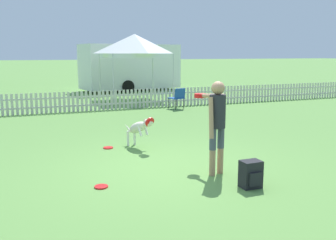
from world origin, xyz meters
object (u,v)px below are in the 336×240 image
(canopy_tent_main, at_px, (135,46))
(frisbee_near_dog, at_px, (101,187))
(frisbee_near_handler, at_px, (108,148))
(backpack_on_grass, at_px, (251,174))
(leaping_dog, at_px, (139,127))
(frisbee_midfield, at_px, (247,169))
(folding_chair_center, at_px, (178,97))
(equipment_trailer, at_px, (130,67))
(handler_person, at_px, (216,117))

(canopy_tent_main, bearing_deg, frisbee_near_dog, -109.65)
(frisbee_near_handler, relative_size, backpack_on_grass, 0.50)
(leaping_dog, relative_size, frisbee_near_handler, 4.90)
(frisbee_midfield, bearing_deg, folding_chair_center, 76.15)
(folding_chair_center, bearing_deg, frisbee_midfield, 58.76)
(frisbee_near_handler, distance_m, frisbee_near_dog, 2.51)
(frisbee_near_handler, relative_size, canopy_tent_main, 0.07)
(frisbee_near_dog, relative_size, frisbee_midfield, 1.00)
(folding_chair_center, distance_m, equipment_trailer, 7.67)
(frisbee_near_dog, distance_m, backpack_on_grass, 2.38)
(frisbee_near_handler, distance_m, equipment_trailer, 13.32)
(frisbee_near_dog, bearing_deg, frisbee_near_handler, 74.62)
(frisbee_midfield, bearing_deg, leaping_dog, 120.16)
(folding_chair_center, bearing_deg, canopy_tent_main, -97.10)
(leaping_dog, relative_size, folding_chair_center, 1.34)
(handler_person, xyz_separation_m, canopy_tent_main, (1.85, 10.91, 1.40))
(folding_chair_center, bearing_deg, frisbee_near_handler, 34.91)
(leaping_dog, xyz_separation_m, folding_chair_center, (3.18, 5.20, 0.00))
(folding_chair_center, bearing_deg, backpack_on_grass, 57.07)
(frisbee_near_handler, relative_size, frisbee_near_dog, 1.00)
(frisbee_near_handler, bearing_deg, equipment_trailer, 71.64)
(frisbee_midfield, height_order, folding_chair_center, folding_chair_center)
(canopy_tent_main, bearing_deg, equipment_trailer, 76.89)
(backpack_on_grass, height_order, equipment_trailer, equipment_trailer)
(equipment_trailer, bearing_deg, frisbee_near_dog, -116.69)
(frisbee_near_handler, bearing_deg, canopy_tent_main, 69.17)
(handler_person, xyz_separation_m, frisbee_near_dog, (-2.02, 0.05, -1.01))
(handler_person, relative_size, leaping_dog, 1.54)
(frisbee_midfield, distance_m, canopy_tent_main, 11.28)
(frisbee_near_dog, xyz_separation_m, backpack_on_grass, (2.21, -0.88, 0.20))
(equipment_trailer, bearing_deg, handler_person, -109.41)
(leaping_dog, xyz_separation_m, equipment_trailer, (3.51, 12.80, 0.89))
(leaping_dog, height_order, frisbee_near_dog, leaping_dog)
(frisbee_near_handler, bearing_deg, frisbee_near_dog, -105.38)
(frisbee_near_dog, xyz_separation_m, equipment_trailer, (4.84, 14.99, 1.35))
(leaping_dog, bearing_deg, equipment_trailer, -122.31)
(backpack_on_grass, bearing_deg, handler_person, 102.54)
(backpack_on_grass, height_order, canopy_tent_main, canopy_tent_main)
(frisbee_near_dog, bearing_deg, frisbee_midfield, -2.20)
(frisbee_near_handler, bearing_deg, handler_person, -61.21)
(leaping_dog, relative_size, frisbee_midfield, 4.90)
(leaping_dog, bearing_deg, handler_person, 90.22)
(folding_chair_center, height_order, equipment_trailer, equipment_trailer)
(handler_person, height_order, leaping_dog, handler_person)
(frisbee_near_handler, xyz_separation_m, equipment_trailer, (4.17, 12.58, 1.35))
(handler_person, relative_size, canopy_tent_main, 0.55)
(handler_person, distance_m, folding_chair_center, 7.86)
(folding_chair_center, xyz_separation_m, canopy_tent_main, (-0.63, 3.47, 1.95))
(canopy_tent_main, bearing_deg, frisbee_near_handler, -110.83)
(equipment_trailer, bearing_deg, canopy_tent_main, -111.92)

